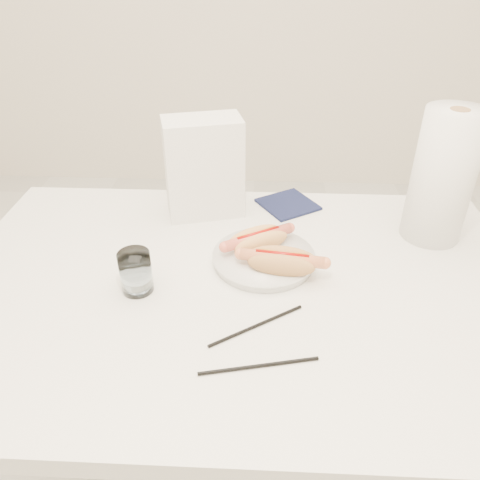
{
  "coord_description": "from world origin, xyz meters",
  "views": [
    {
      "loc": [
        0.04,
        -0.76,
        1.35
      ],
      "look_at": [
        0.0,
        0.05,
        0.82
      ],
      "focal_mm": 35.52,
      "sensor_mm": 36.0,
      "label": 1
    }
  ],
  "objects_px": {
    "table": "(238,305)",
    "hotdog_right": "(282,261)",
    "plate": "(264,259)",
    "napkin_box": "(204,168)",
    "water_glass": "(136,272)",
    "paper_towel_roll": "(443,177)",
    "hotdog_left": "(258,240)"
  },
  "relations": [
    {
      "from": "hotdog_left",
      "to": "hotdog_right",
      "type": "xyz_separation_m",
      "value": [
        0.05,
        -0.08,
        0.0
      ]
    },
    {
      "from": "plate",
      "to": "paper_towel_roll",
      "type": "xyz_separation_m",
      "value": [
        0.39,
        0.13,
        0.14
      ]
    },
    {
      "from": "napkin_box",
      "to": "water_glass",
      "type": "bearing_deg",
      "value": -122.36
    },
    {
      "from": "water_glass",
      "to": "table",
      "type": "bearing_deg",
      "value": 9.31
    },
    {
      "from": "plate",
      "to": "napkin_box",
      "type": "relative_size",
      "value": 0.87
    },
    {
      "from": "hotdog_right",
      "to": "water_glass",
      "type": "distance_m",
      "value": 0.29
    },
    {
      "from": "plate",
      "to": "hotdog_right",
      "type": "xyz_separation_m",
      "value": [
        0.04,
        -0.05,
        0.03
      ]
    },
    {
      "from": "table",
      "to": "paper_towel_roll",
      "type": "bearing_deg",
      "value": 24.71
    },
    {
      "from": "table",
      "to": "hotdog_left",
      "type": "height_order",
      "value": "hotdog_left"
    },
    {
      "from": "hotdog_right",
      "to": "napkin_box",
      "type": "relative_size",
      "value": 0.71
    },
    {
      "from": "plate",
      "to": "napkin_box",
      "type": "bearing_deg",
      "value": 124.61
    },
    {
      "from": "table",
      "to": "hotdog_right",
      "type": "bearing_deg",
      "value": 14.64
    },
    {
      "from": "hotdog_left",
      "to": "paper_towel_roll",
      "type": "xyz_separation_m",
      "value": [
        0.4,
        0.1,
        0.11
      ]
    },
    {
      "from": "plate",
      "to": "water_glass",
      "type": "height_order",
      "value": "water_glass"
    },
    {
      "from": "hotdog_left",
      "to": "water_glass",
      "type": "bearing_deg",
      "value": 178.8
    },
    {
      "from": "hotdog_left",
      "to": "water_glass",
      "type": "xyz_separation_m",
      "value": [
        -0.24,
        -0.13,
        0.01
      ]
    },
    {
      "from": "water_glass",
      "to": "paper_towel_roll",
      "type": "distance_m",
      "value": 0.69
    },
    {
      "from": "hotdog_right",
      "to": "water_glass",
      "type": "height_order",
      "value": "water_glass"
    },
    {
      "from": "plate",
      "to": "hotdog_right",
      "type": "bearing_deg",
      "value": -52.64
    },
    {
      "from": "table",
      "to": "hotdog_left",
      "type": "bearing_deg",
      "value": 69.28
    },
    {
      "from": "plate",
      "to": "hotdog_left",
      "type": "bearing_deg",
      "value": 113.34
    },
    {
      "from": "hotdog_left",
      "to": "water_glass",
      "type": "distance_m",
      "value": 0.27
    },
    {
      "from": "table",
      "to": "napkin_box",
      "type": "bearing_deg",
      "value": 108.71
    },
    {
      "from": "paper_towel_roll",
      "to": "plate",
      "type": "bearing_deg",
      "value": -161.28
    },
    {
      "from": "plate",
      "to": "water_glass",
      "type": "bearing_deg",
      "value": -157.53
    },
    {
      "from": "plate",
      "to": "hotdog_left",
      "type": "xyz_separation_m",
      "value": [
        -0.01,
        0.03,
        0.03
      ]
    },
    {
      "from": "hotdog_left",
      "to": "napkin_box",
      "type": "bearing_deg",
      "value": 95.49
    },
    {
      "from": "table",
      "to": "paper_towel_roll",
      "type": "distance_m",
      "value": 0.53
    },
    {
      "from": "plate",
      "to": "water_glass",
      "type": "distance_m",
      "value": 0.27
    },
    {
      "from": "water_glass",
      "to": "napkin_box",
      "type": "bearing_deg",
      "value": 72.41
    },
    {
      "from": "water_glass",
      "to": "paper_towel_roll",
      "type": "height_order",
      "value": "paper_towel_roll"
    },
    {
      "from": "hotdog_left",
      "to": "table",
      "type": "bearing_deg",
      "value": -141.48
    }
  ]
}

